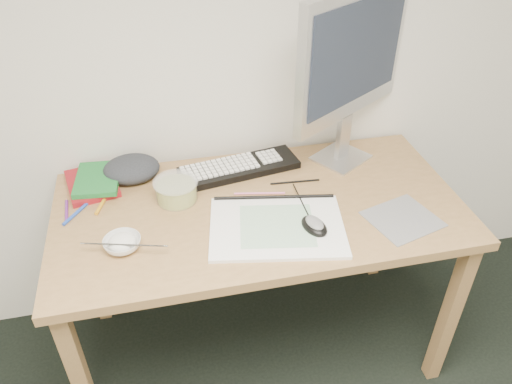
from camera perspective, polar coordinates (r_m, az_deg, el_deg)
The scene contains 18 objects.
desk at distance 1.77m, azimuth 0.38°, elevation -3.64°, with size 1.40×0.70×0.75m.
mousepad at distance 1.73m, azimuth 16.41°, elevation -2.98°, with size 0.22×0.20×0.00m, color slate.
sketchpad at distance 1.62m, azimuth 2.41°, elevation -4.02°, with size 0.43×0.31×0.01m, color white.
keyboard at distance 1.89m, azimuth -1.93°, elevation 2.78°, with size 0.45×0.14×0.03m, color black.
monitor at distance 1.82m, azimuth 10.95°, elevation 14.66°, with size 0.49×0.33×0.65m.
mouse at distance 1.61m, azimuth 6.70°, elevation -3.56°, with size 0.07×0.11×0.04m, color black.
rice_bowl at distance 1.60m, azimuth -15.02°, elevation -5.74°, with size 0.12×0.12×0.04m, color white.
chopsticks at distance 1.56m, azimuth -14.85°, elevation -5.86°, with size 0.02×0.02×0.25m, color silver.
fruit_tub at distance 1.75m, azimuth -9.09°, elevation 0.19°, with size 0.16×0.16×0.08m, color gold.
book_red at distance 1.90m, azimuth -18.23°, elevation 0.92°, with size 0.17×0.22×0.02m, color maroon.
book_green at distance 1.88m, azimuth -17.64°, elevation 1.44°, with size 0.15×0.21×0.02m, color #1B6D2D.
cloth_lump at distance 1.90m, azimuth -14.03°, elevation 2.57°, with size 0.17×0.14×0.07m, color #282A30.
pencil_pink at distance 1.77m, azimuth 0.40°, elevation -0.15°, with size 0.01×0.01×0.18m, color pink.
pencil_tan at distance 1.72m, azimuth -0.95°, elevation -1.52°, with size 0.01×0.01×0.18m, color tan.
pencil_black at distance 1.83m, azimuth 4.47°, elevation 1.17°, with size 0.01×0.01×0.18m, color black.
marker_blue at distance 1.78m, azimuth -19.95°, elevation -2.37°, with size 0.01×0.01×0.12m, color #2245B8.
marker_orange at distance 1.81m, azimuth -17.08°, elevation -1.07°, with size 0.01×0.01×0.14m, color orange.
marker_purple at distance 1.81m, azimuth -20.84°, elevation -2.02°, with size 0.01×0.01×0.12m, color #682485.
Camera 1 is at (-0.42, 0.10, 1.80)m, focal length 35.00 mm.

